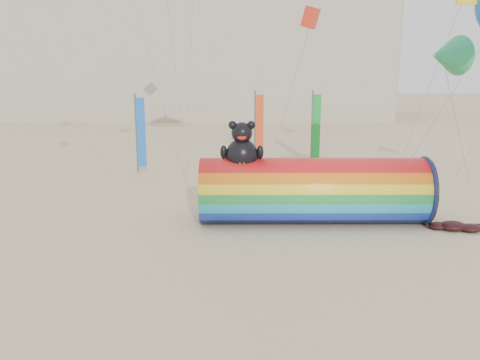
{
  "coord_description": "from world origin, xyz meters",
  "views": [
    {
      "loc": [
        0.43,
        -20.89,
        7.85
      ],
      "look_at": [
        0.5,
        1.5,
        2.4
      ],
      "focal_mm": 40.0,
      "sensor_mm": 36.0,
      "label": 1
    }
  ],
  "objects_px": {
    "hotel_building": "(135,29)",
    "windsock_assembly": "(313,189)",
    "kite_handler": "(431,201)",
    "fabric_bundle": "(457,226)"
  },
  "relations": [
    {
      "from": "hotel_building",
      "to": "windsock_assembly",
      "type": "relative_size",
      "value": 5.75
    },
    {
      "from": "hotel_building",
      "to": "windsock_assembly",
      "type": "distance_m",
      "value": 46.63
    },
    {
      "from": "windsock_assembly",
      "to": "kite_handler",
      "type": "distance_m",
      "value": 5.91
    },
    {
      "from": "windsock_assembly",
      "to": "kite_handler",
      "type": "height_order",
      "value": "windsock_assembly"
    },
    {
      "from": "hotel_building",
      "to": "fabric_bundle",
      "type": "bearing_deg",
      "value": -63.25
    },
    {
      "from": "kite_handler",
      "to": "fabric_bundle",
      "type": "bearing_deg",
      "value": 65.0
    },
    {
      "from": "hotel_building",
      "to": "fabric_bundle",
      "type": "height_order",
      "value": "hotel_building"
    },
    {
      "from": "hotel_building",
      "to": "kite_handler",
      "type": "bearing_deg",
      "value": -62.8
    },
    {
      "from": "windsock_assembly",
      "to": "kite_handler",
      "type": "bearing_deg",
      "value": 7.37
    },
    {
      "from": "fabric_bundle",
      "to": "windsock_assembly",
      "type": "bearing_deg",
      "value": 169.78
    }
  ]
}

